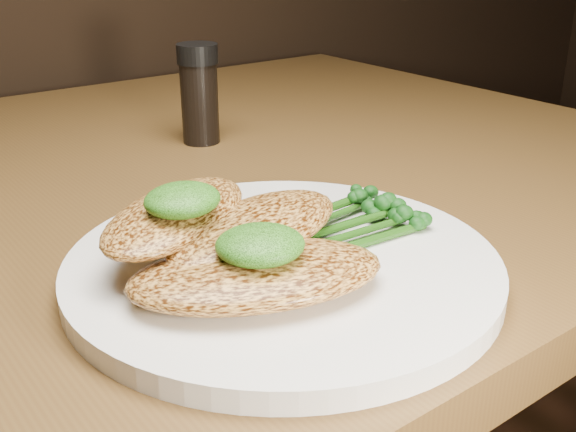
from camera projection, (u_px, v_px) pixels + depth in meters
plate at (283, 266)px, 0.46m from camera, size 0.29×0.29×0.01m
chicken_front at (257, 274)px, 0.40m from camera, size 0.17×0.13×0.02m
chicken_mid at (255, 227)px, 0.45m from camera, size 0.16×0.11×0.02m
chicken_back at (176, 215)px, 0.45m from camera, size 0.16×0.13×0.02m
pesto_front at (260, 245)px, 0.40m from camera, size 0.07×0.06×0.02m
pesto_back at (182, 200)px, 0.43m from camera, size 0.06×0.05×0.02m
broccolini_bundle at (334, 222)px, 0.48m from camera, size 0.14×0.11×0.02m
pepper_grinder at (199, 94)px, 0.72m from camera, size 0.06×0.06×0.10m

